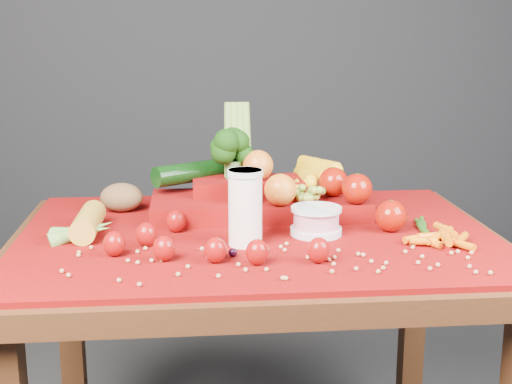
{
  "coord_description": "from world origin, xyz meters",
  "views": [
    {
      "loc": [
        -0.14,
        -1.52,
        1.22
      ],
      "look_at": [
        0.0,
        0.02,
        0.85
      ],
      "focal_mm": 50.0,
      "sensor_mm": 36.0,
      "label": 1
    }
  ],
  "objects": [
    {
      "name": "soybean_scatter",
      "position": [
        0.0,
        -0.2,
        0.77
      ],
      "size": [
        0.84,
        0.24,
        0.01
      ],
      "primitive_type": null,
      "color": "#B6804E",
      "rests_on": "red_cloth"
    },
    {
      "name": "potato",
      "position": [
        -0.32,
        0.21,
        0.8
      ],
      "size": [
        0.11,
        0.08,
        0.07
      ],
      "primitive_type": "ellipsoid",
      "color": "brown",
      "rests_on": "red_cloth"
    },
    {
      "name": "yogurt_bowl",
      "position": [
        0.13,
        -0.03,
        0.8
      ],
      "size": [
        0.11,
        0.11,
        0.06
      ],
      "rotation": [
        0.0,
        0.0,
        -0.24
      ],
      "color": "silver",
      "rests_on": "red_cloth"
    },
    {
      "name": "baby_carrot_pile",
      "position": [
        0.37,
        -0.12,
        0.78
      ],
      "size": [
        0.18,
        0.17,
        0.03
      ],
      "primitive_type": null,
      "color": "#D96307",
      "rests_on": "red_cloth"
    },
    {
      "name": "green_bean_pile",
      "position": [
        0.38,
        -0.01,
        0.77
      ],
      "size": [
        0.14,
        0.12,
        0.01
      ],
      "primitive_type": null,
      "color": "#225112",
      "rests_on": "red_cloth"
    },
    {
      "name": "strawberry_scatter",
      "position": [
        -0.13,
        -0.15,
        0.79
      ],
      "size": [
        0.44,
        0.28,
        0.06
      ],
      "color": "#8A1300",
      "rests_on": "red_cloth"
    },
    {
      "name": "dark_grape_cluster",
      "position": [
        -0.09,
        -0.18,
        0.78
      ],
      "size": [
        0.06,
        0.05,
        0.03
      ],
      "primitive_type": null,
      "color": "black",
      "rests_on": "red_cloth"
    },
    {
      "name": "milk_glass",
      "position": [
        -0.03,
        -0.09,
        0.85
      ],
      "size": [
        0.07,
        0.07,
        0.16
      ],
      "rotation": [
        0.0,
        0.0,
        0.29
      ],
      "color": "white",
      "rests_on": "red_cloth"
    },
    {
      "name": "red_cloth",
      "position": [
        0.0,
        0.0,
        0.76
      ],
      "size": [
        1.05,
        0.75,
        0.01
      ],
      "primitive_type": "cube",
      "color": "#7C0904",
      "rests_on": "table"
    },
    {
      "name": "corn_ear",
      "position": [
        -0.38,
        -0.01,
        0.78
      ],
      "size": [
        0.18,
        0.23,
        0.06
      ],
      "rotation": [
        0.0,
        0.0,
        1.56
      ],
      "color": "gold",
      "rests_on": "red_cloth"
    },
    {
      "name": "produce_mound",
      "position": [
        0.04,
        0.16,
        0.82
      ],
      "size": [
        0.58,
        0.38,
        0.27
      ],
      "color": "#7C0904",
      "rests_on": "red_cloth"
    },
    {
      "name": "table",
      "position": [
        0.0,
        0.0,
        0.66
      ],
      "size": [
        1.1,
        0.8,
        0.75
      ],
      "color": "#36190C",
      "rests_on": "ground"
    }
  ]
}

